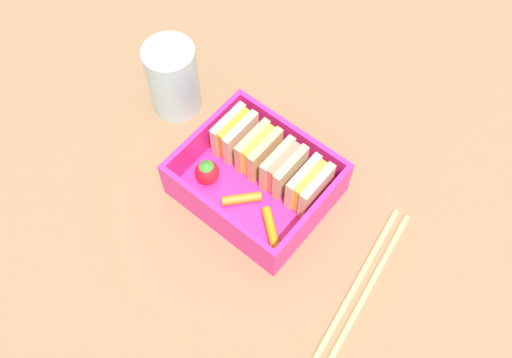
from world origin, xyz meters
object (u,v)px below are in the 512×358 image
object	(u,v)px
sandwich_left	(235,134)
sandwich_center	(284,168)
sandwich_center_right	(309,186)
carrot_stick_left	(242,199)
sandwich_center_left	(259,151)
drinking_glass	(173,79)
strawberry_far_left	(207,172)
carrot_stick_far_left	(271,229)
chopstick_pair	(364,283)

from	to	relation	value
sandwich_left	sandwich_center	size ratio (longest dim) A/B	1.00
sandwich_center_right	carrot_stick_left	world-z (taller)	sandwich_center_right
sandwich_center	sandwich_center_left	bearing A→B (deg)	180.00
sandwich_center	drinking_glass	bearing A→B (deg)	177.61
strawberry_far_left	carrot_stick_far_left	bearing A→B (deg)	-3.35
chopstick_pair	drinking_glass	distance (cm)	31.17
chopstick_pair	carrot_stick_far_left	bearing A→B (deg)	-169.75
sandwich_center	drinking_glass	distance (cm)	16.89
sandwich_center	carrot_stick_far_left	bearing A→B (deg)	-62.77
sandwich_center_right	strawberry_far_left	world-z (taller)	sandwich_center_right
carrot_stick_far_left	chopstick_pair	distance (cm)	10.96
sandwich_center_left	sandwich_center_right	distance (cm)	6.93
sandwich_center	chopstick_pair	distance (cm)	14.58
sandwich_left	sandwich_center_right	xyz separation A→B (cm)	(10.39, 0.00, 0.00)
sandwich_left	strawberry_far_left	distance (cm)	5.35
sandwich_left	sandwich_center_right	distance (cm)	10.39
sandwich_center_left	sandwich_center_right	bearing A→B (deg)	0.00
sandwich_center	sandwich_center_right	distance (cm)	3.46
strawberry_far_left	chopstick_pair	distance (cm)	20.29
strawberry_far_left	carrot_stick_far_left	world-z (taller)	strawberry_far_left
drinking_glass	sandwich_center_left	bearing A→B (deg)	-3.01
sandwich_center	sandwich_center_right	xyz separation A→B (cm)	(3.46, 0.00, 0.00)
sandwich_left	sandwich_center_right	bearing A→B (deg)	0.00
sandwich_center_right	sandwich_center	bearing A→B (deg)	180.00
sandwich_center_right	chopstick_pair	distance (cm)	11.39
sandwich_center_right	chopstick_pair	size ratio (longest dim) A/B	0.28
sandwich_center	carrot_stick_left	xyz separation A→B (cm)	(-1.62, -5.02, -1.80)
drinking_glass	carrot_stick_left	bearing A→B (deg)	-20.60
strawberry_far_left	drinking_glass	xyz separation A→B (cm)	(-10.41, 5.96, 2.00)
sandwich_center	carrot_stick_left	size ratio (longest dim) A/B	1.20
strawberry_far_left	carrot_stick_left	distance (cm)	4.90
chopstick_pair	drinking_glass	world-z (taller)	drinking_glass
carrot_stick_far_left	sandwich_center	bearing A→B (deg)	117.23
sandwich_center_left	sandwich_center	bearing A→B (deg)	0.00
carrot_stick_left	carrot_stick_far_left	distance (cm)	4.67
sandwich_center_right	drinking_glass	distance (cm)	20.34
sandwich_center	carrot_stick_far_left	size ratio (longest dim) A/B	1.04
sandwich_center_right	drinking_glass	bearing A→B (deg)	178.02
sandwich_center_right	drinking_glass	xyz separation A→B (cm)	(-20.30, 0.70, 1.14)
sandwich_center_left	drinking_glass	distance (cm)	13.44
sandwich_center	chopstick_pair	bearing A→B (deg)	-15.80
strawberry_far_left	chopstick_pair	size ratio (longest dim) A/B	0.18
strawberry_far_left	sandwich_center_right	bearing A→B (deg)	28.01
carrot_stick_left	strawberry_far_left	bearing A→B (deg)	-177.11
sandwich_left	carrot_stick_left	distance (cm)	7.52
sandwich_center	strawberry_far_left	xyz separation A→B (cm)	(-6.42, -5.26, -0.86)
carrot_stick_far_left	chopstick_pair	world-z (taller)	carrot_stick_far_left
sandwich_center_right	carrot_stick_left	bearing A→B (deg)	-135.36
sandwich_center	carrot_stick_far_left	distance (cm)	6.78
drinking_glass	carrot_stick_far_left	bearing A→B (deg)	-18.19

